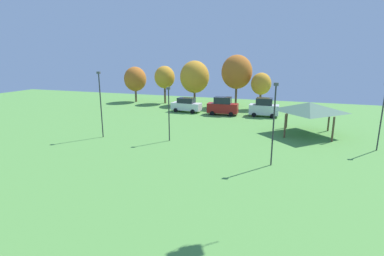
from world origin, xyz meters
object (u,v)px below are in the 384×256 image
(light_post_0, at_px, (274,120))
(light_post_2, at_px, (101,101))
(parked_car_second_from_left, at_px, (223,106))
(parked_car_third_from_left, at_px, (264,108))
(treeline_tree_1, at_px, (165,77))
(treeline_tree_0, at_px, (135,79))
(treeline_tree_4, at_px, (261,84))
(light_post_1, at_px, (169,111))
(light_post_3, at_px, (382,113))
(treeline_tree_3, at_px, (237,72))
(treeline_tree_2, at_px, (195,77))
(parked_car_leftmost, at_px, (186,105))
(park_pavilion, at_px, (309,107))

(light_post_0, xyz_separation_m, light_post_2, (-17.94, 2.76, 0.19))
(parked_car_second_from_left, bearing_deg, light_post_2, -122.14)
(parked_car_third_from_left, bearing_deg, treeline_tree_1, 159.39)
(treeline_tree_0, distance_m, treeline_tree_1, 6.05)
(light_post_2, distance_m, treeline_tree_4, 27.04)
(parked_car_third_from_left, distance_m, light_post_0, 20.28)
(light_post_1, distance_m, light_post_3, 19.85)
(light_post_3, xyz_separation_m, treeline_tree_4, (-12.97, 18.69, 0.59))
(treeline_tree_3, bearing_deg, treeline_tree_2, -177.93)
(parked_car_leftmost, relative_size, light_post_2, 0.67)
(parked_car_second_from_left, distance_m, light_post_2, 19.05)
(parked_car_third_from_left, bearing_deg, light_post_0, -83.39)
(parked_car_third_from_left, relative_size, park_pavilion, 0.68)
(parked_car_second_from_left, xyz_separation_m, light_post_2, (-9.30, -16.42, 2.62))
(parked_car_second_from_left, relative_size, treeline_tree_4, 0.77)
(treeline_tree_3, bearing_deg, light_post_1, -95.74)
(treeline_tree_3, bearing_deg, parked_car_third_from_left, -52.35)
(treeline_tree_1, bearing_deg, light_post_1, -64.76)
(treeline_tree_0, xyz_separation_m, treeline_tree_1, (6.03, 0.05, 0.46))
(light_post_1, xyz_separation_m, light_post_3, (19.55, 3.42, 0.37))
(park_pavilion, xyz_separation_m, light_post_3, (6.01, -4.14, 0.46))
(parked_car_third_from_left, distance_m, treeline_tree_4, 6.73)
(light_post_2, distance_m, treeline_tree_1, 23.97)
(parked_car_third_from_left, distance_m, light_post_2, 23.09)
(treeline_tree_3, bearing_deg, light_post_3, -49.06)
(park_pavilion, bearing_deg, parked_car_leftmost, 154.80)
(parked_car_third_from_left, relative_size, treeline_tree_2, 0.54)
(parked_car_second_from_left, bearing_deg, light_post_3, -36.77)
(treeline_tree_1, height_order, treeline_tree_4, treeline_tree_1)
(park_pavilion, relative_size, treeline_tree_2, 0.79)
(light_post_2, xyz_separation_m, treeline_tree_0, (-9.36, 23.67, 0.36))
(parked_car_third_from_left, xyz_separation_m, treeline_tree_1, (-18.53, 6.54, 3.43))
(light_post_2, distance_m, treeline_tree_3, 26.26)
(park_pavilion, relative_size, light_post_3, 0.98)
(light_post_2, bearing_deg, treeline_tree_1, 97.97)
(parked_car_leftmost, xyz_separation_m, light_post_2, (-3.39, -16.86, 2.81))
(treeline_tree_4, bearing_deg, treeline_tree_2, 175.64)
(park_pavilion, relative_size, treeline_tree_4, 1.04)
(parked_car_leftmost, distance_m, treeline_tree_1, 10.27)
(parked_car_third_from_left, bearing_deg, treeline_tree_2, 150.80)
(park_pavilion, xyz_separation_m, treeline_tree_4, (-6.97, 14.55, 1.04))
(parked_car_leftmost, height_order, treeline_tree_3, treeline_tree_3)
(parked_car_third_from_left, xyz_separation_m, treeline_tree_3, (-5.50, 7.13, 4.58))
(park_pavilion, distance_m, treeline_tree_3, 19.50)
(treeline_tree_2, bearing_deg, parked_car_leftmost, -81.43)
(parked_car_leftmost, xyz_separation_m, treeline_tree_0, (-12.75, 6.81, 3.17))
(light_post_1, distance_m, treeline_tree_0, 28.15)
(light_post_0, relative_size, light_post_1, 1.19)
(park_pavilion, xyz_separation_m, treeline_tree_3, (-11.21, 15.70, 2.80))
(treeline_tree_4, bearing_deg, parked_car_leftmost, -149.15)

